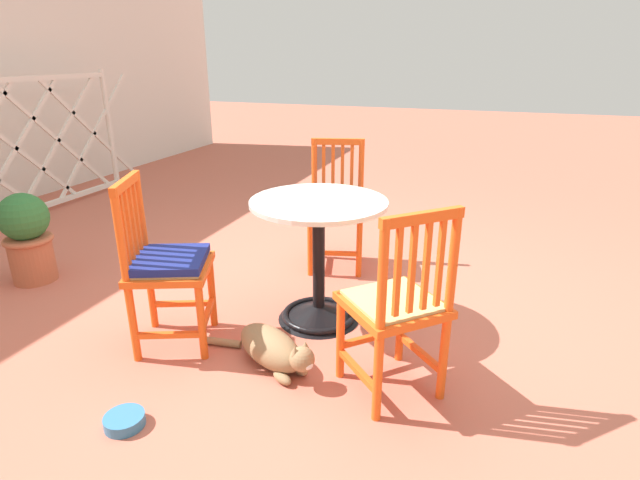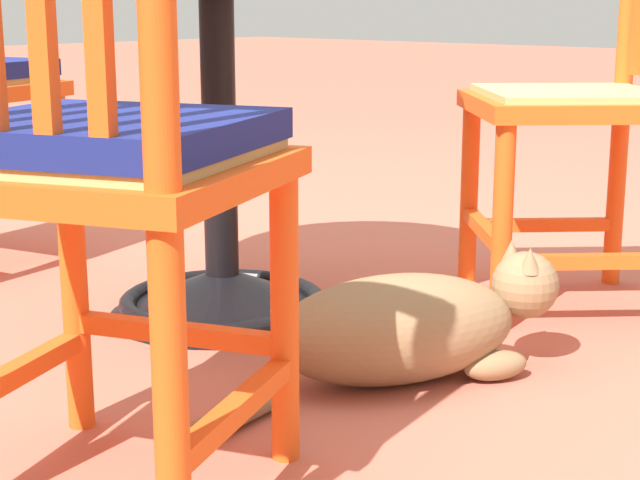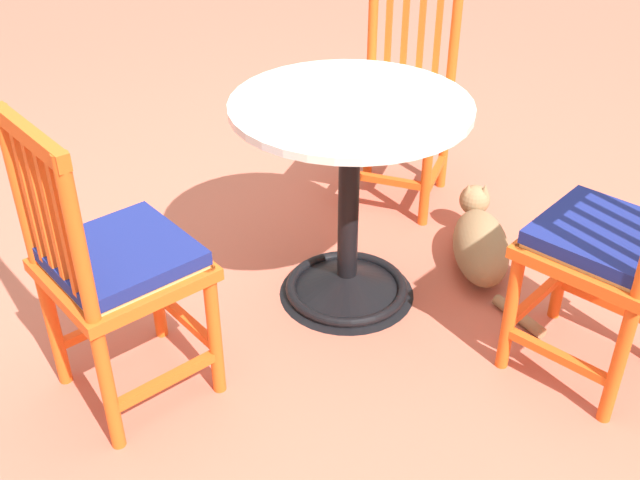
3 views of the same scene
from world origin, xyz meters
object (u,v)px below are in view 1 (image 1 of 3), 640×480
object	(u,v)px
orange_chair_tucked_in	(166,266)
pet_water_bowl	(125,421)
orange_chair_at_corner	(336,207)
orange_chair_near_fence	(396,307)
terracotta_planter	(27,236)
cafe_table	(319,275)
tabby_cat	(275,350)

from	to	relation	value
orange_chair_tucked_in	pet_water_bowl	size ratio (longest dim) A/B	5.36
orange_chair_at_corner	orange_chair_near_fence	world-z (taller)	same
terracotta_planter	pet_water_bowl	world-z (taller)	terracotta_planter
cafe_table	terracotta_planter	bearing A→B (deg)	94.43
tabby_cat	cafe_table	bearing A→B (deg)	-4.24
cafe_table	pet_water_bowl	world-z (taller)	cafe_table
orange_chair_near_fence	pet_water_bowl	distance (m)	1.26
pet_water_bowl	orange_chair_at_corner	bearing A→B (deg)	-8.95
tabby_cat	pet_water_bowl	world-z (taller)	tabby_cat
orange_chair_near_fence	terracotta_planter	xyz separation A→B (m)	(0.36, 2.58, -0.11)
orange_chair_near_fence	tabby_cat	bearing A→B (deg)	91.83
orange_chair_at_corner	orange_chair_near_fence	size ratio (longest dim) A/B	1.00
orange_chair_at_corner	terracotta_planter	world-z (taller)	orange_chair_at_corner
cafe_table	orange_chair_tucked_in	distance (m)	0.84
orange_chair_tucked_in	orange_chair_near_fence	distance (m)	1.21
terracotta_planter	orange_chair_near_fence	bearing A→B (deg)	-97.91
tabby_cat	terracotta_planter	xyz separation A→B (m)	(0.38, 1.99, 0.23)
pet_water_bowl	cafe_table	bearing A→B (deg)	-22.02
orange_chair_at_corner	tabby_cat	distance (m)	1.38
orange_chair_near_fence	pet_water_bowl	size ratio (longest dim) A/B	5.36
orange_chair_tucked_in	terracotta_planter	size ratio (longest dim) A/B	1.47
orange_chair_at_corner	orange_chair_tucked_in	world-z (taller)	same
cafe_table	tabby_cat	distance (m)	0.57
orange_chair_at_corner	orange_chair_tucked_in	xyz separation A→B (m)	(-1.30, 0.50, 0.00)
cafe_table	orange_chair_at_corner	size ratio (longest dim) A/B	0.83
orange_chair_near_fence	terracotta_planter	distance (m)	2.61
terracotta_planter	pet_water_bowl	size ratio (longest dim) A/B	3.65
orange_chair_at_corner	pet_water_bowl	world-z (taller)	orange_chair_at_corner
orange_chair_at_corner	pet_water_bowl	bearing A→B (deg)	171.05
orange_chair_at_corner	tabby_cat	bearing A→B (deg)	-175.03
orange_chair_near_fence	terracotta_planter	bearing A→B (deg)	82.09
orange_chair_tucked_in	orange_chair_at_corner	bearing A→B (deg)	-21.13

